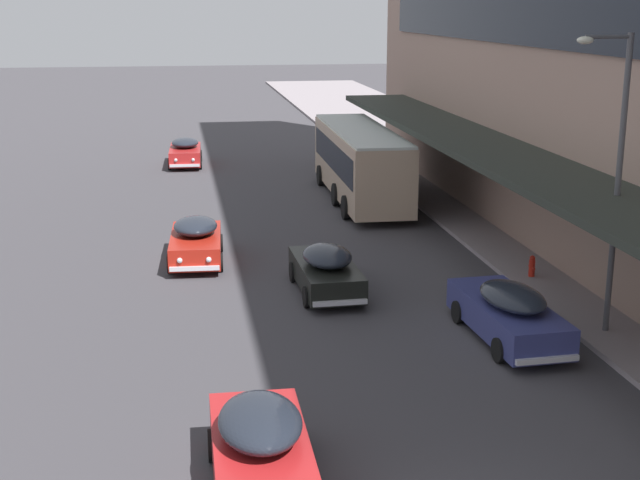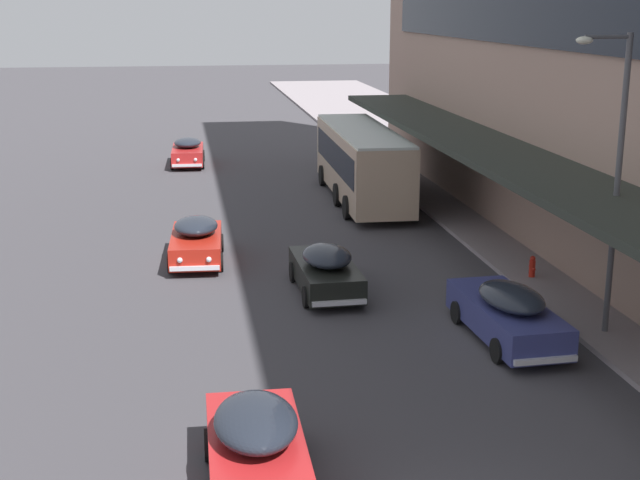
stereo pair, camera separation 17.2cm
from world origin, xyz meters
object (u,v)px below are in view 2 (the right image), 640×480
at_px(sedan_oncoming_rear, 188,152).
at_px(street_lamp, 613,166).
at_px(sedan_lead_mid, 257,452).
at_px(sedan_trailing_mid, 326,269).
at_px(sedan_second_near, 196,240).
at_px(transit_bus_kerbside_front, 362,160).
at_px(sedan_far_back, 508,313).
at_px(fire_hydrant, 532,266).

relative_size(sedan_oncoming_rear, street_lamp, 0.56).
relative_size(sedan_lead_mid, sedan_oncoming_rear, 1.06).
distance_m(sedan_lead_mid, sedan_trailing_mid, 11.71).
height_order(sedan_second_near, street_lamp, street_lamp).
bearing_deg(sedan_lead_mid, transit_bus_kerbside_front, 74.09).
xyz_separation_m(sedan_oncoming_rear, sedan_trailing_mid, (3.91, -23.47, 0.01)).
height_order(transit_bus_kerbside_front, sedan_second_near, transit_bus_kerbside_front).
distance_m(transit_bus_kerbside_front, sedan_far_back, 17.68).
bearing_deg(street_lamp, sedan_trailing_mid, 144.16).
relative_size(sedan_trailing_mid, street_lamp, 0.56).
xyz_separation_m(transit_bus_kerbside_front, sedan_trailing_mid, (-3.77, -12.92, -1.13)).
bearing_deg(sedan_second_near, sedan_oncoming_rear, 90.10).
bearing_deg(transit_bus_kerbside_front, sedan_second_near, -131.17).
height_order(sedan_lead_mid, sedan_far_back, sedan_lead_mid).
bearing_deg(sedan_trailing_mid, sedan_second_near, 132.84).
relative_size(sedan_oncoming_rear, fire_hydrant, 6.25).
height_order(sedan_second_near, sedan_trailing_mid, sedan_trailing_mid).
distance_m(sedan_lead_mid, sedan_far_back, 9.78).
bearing_deg(sedan_far_back, street_lamp, -2.58).
bearing_deg(street_lamp, sedan_second_near, 139.54).
relative_size(transit_bus_kerbside_front, sedan_lead_mid, 2.40).
bearing_deg(sedan_lead_mid, sedan_oncoming_rear, 91.29).
height_order(sedan_trailing_mid, street_lamp, street_lamp).
relative_size(sedan_oncoming_rear, sedan_trailing_mid, 0.99).
height_order(sedan_second_near, sedan_oncoming_rear, sedan_second_near).
xyz_separation_m(sedan_second_near, street_lamp, (10.57, -9.01, 3.91)).
distance_m(sedan_oncoming_rear, sedan_far_back, 29.30).
bearing_deg(sedan_trailing_mid, sedan_far_back, -48.92).
bearing_deg(sedan_oncoming_rear, sedan_trailing_mid, -80.54).
xyz_separation_m(transit_bus_kerbside_front, sedan_second_near, (-7.65, -8.74, -1.14)).
height_order(sedan_lead_mid, sedan_oncoming_rear, sedan_lead_mid).
xyz_separation_m(sedan_oncoming_rear, sedan_far_back, (8.02, -28.18, 0.03)).
height_order(sedan_far_back, street_lamp, street_lamp).
bearing_deg(sedan_lead_mid, sedan_trailing_mid, 74.52).
relative_size(sedan_oncoming_rear, sedan_far_back, 0.88).
bearing_deg(sedan_far_back, sedan_trailing_mid, 131.08).
bearing_deg(sedan_trailing_mid, transit_bus_kerbside_front, 73.72).
bearing_deg(transit_bus_kerbside_front, sedan_trailing_mid, -106.28).
xyz_separation_m(sedan_second_near, sedan_far_back, (7.99, -8.90, 0.02)).
relative_size(sedan_second_near, sedan_trailing_mid, 0.98).
bearing_deg(sedan_second_near, sedan_lead_mid, -87.24).
bearing_deg(transit_bus_kerbside_front, fire_hydrant, -76.74).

